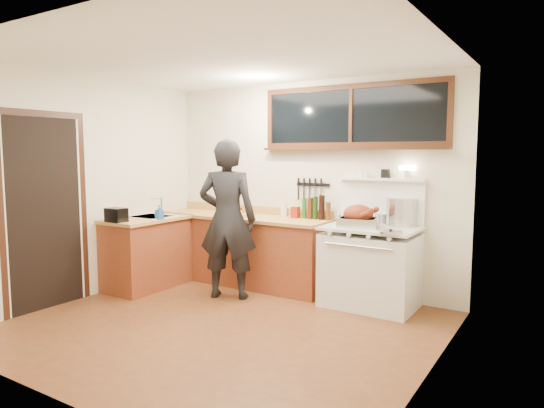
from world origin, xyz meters
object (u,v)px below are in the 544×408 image
Objects in this scene: vintage_stove at (371,265)px; cutting_board at (233,212)px; man at (227,219)px; roast_turkey at (359,218)px.

cutting_board is (-1.84, -0.08, 0.48)m from vintage_stove.
man is 4.64× the size of cutting_board.
cutting_board is 1.72m from roast_turkey.
man is 1.52m from roast_turkey.
man reaches higher than vintage_stove.
man reaches higher than cutting_board.
cutting_board is at bearing 119.90° from man.
vintage_stove is 0.84× the size of man.
roast_turkey is (-0.13, -0.07, 0.53)m from vintage_stove.
cutting_board is (-0.29, 0.51, 0.01)m from man.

